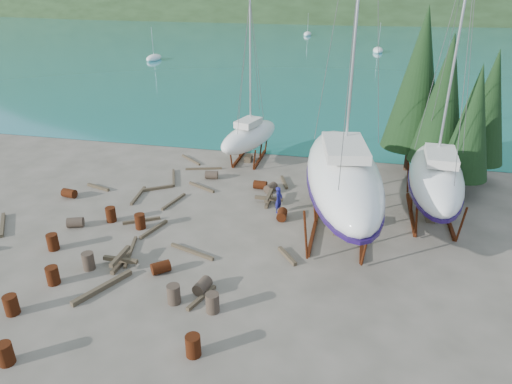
% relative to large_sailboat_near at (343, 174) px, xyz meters
% --- Properties ---
extents(ground, '(600.00, 600.00, 0.00)m').
position_rel_large_sailboat_near_xyz_m(ground, '(-6.63, -3.89, -3.28)').
color(ground, '#565043').
rests_on(ground, ground).
extents(bay_water, '(700.00, 700.00, 0.00)m').
position_rel_large_sailboat_near_xyz_m(bay_water, '(-6.63, 311.11, -3.28)').
color(bay_water, '#18727B').
rests_on(bay_water, ground).
extents(far_hill, '(800.00, 360.00, 110.00)m').
position_rel_large_sailboat_near_xyz_m(far_hill, '(-6.63, 316.11, -3.28)').
color(far_hill, '#1F3018').
rests_on(far_hill, ground).
extents(far_house_left, '(6.60, 5.60, 5.60)m').
position_rel_large_sailboat_near_xyz_m(far_house_left, '(-66.63, 186.11, -0.36)').
color(far_house_left, beige).
rests_on(far_house_left, ground).
extents(far_house_center, '(6.60, 5.60, 5.60)m').
position_rel_large_sailboat_near_xyz_m(far_house_center, '(-26.63, 186.11, -0.36)').
color(far_house_center, beige).
rests_on(far_house_center, ground).
extents(far_house_right, '(6.60, 5.60, 5.60)m').
position_rel_large_sailboat_near_xyz_m(far_house_right, '(23.37, 186.11, -0.36)').
color(far_house_right, beige).
rests_on(far_house_right, ground).
extents(cypress_near_right, '(3.60, 3.60, 10.00)m').
position_rel_large_sailboat_near_xyz_m(cypress_near_right, '(5.87, 8.11, 2.51)').
color(cypress_near_right, black).
rests_on(cypress_near_right, ground).
extents(cypress_mid_right, '(3.06, 3.06, 8.50)m').
position_rel_large_sailboat_near_xyz_m(cypress_mid_right, '(7.37, 6.11, 1.64)').
color(cypress_mid_right, black).
rests_on(cypress_mid_right, ground).
extents(cypress_back_left, '(4.14, 4.14, 11.50)m').
position_rel_large_sailboat_near_xyz_m(cypress_back_left, '(4.37, 10.11, 3.38)').
color(cypress_back_left, black).
rests_on(cypress_back_left, ground).
extents(cypress_far_right, '(3.24, 3.24, 9.00)m').
position_rel_large_sailboat_near_xyz_m(cypress_far_right, '(8.87, 9.11, 1.93)').
color(cypress_far_right, black).
rests_on(cypress_far_right, ground).
extents(moored_boat_left, '(2.00, 5.00, 6.05)m').
position_rel_large_sailboat_near_xyz_m(moored_boat_left, '(-36.63, 56.11, -2.90)').
color(moored_boat_left, white).
rests_on(moored_boat_left, ground).
extents(moored_boat_mid, '(2.00, 5.00, 6.05)m').
position_rel_large_sailboat_near_xyz_m(moored_boat_mid, '(3.37, 76.11, -2.90)').
color(moored_boat_mid, white).
rests_on(moored_boat_mid, ground).
extents(moored_boat_far, '(2.00, 5.00, 6.05)m').
position_rel_large_sailboat_near_xyz_m(moored_boat_far, '(-14.63, 106.11, -2.90)').
color(moored_boat_far, white).
rests_on(moored_boat_far, ground).
extents(large_sailboat_near, '(5.88, 13.41, 20.41)m').
position_rel_large_sailboat_near_xyz_m(large_sailboat_near, '(0.00, 0.00, 0.00)').
color(large_sailboat_near, white).
rests_on(large_sailboat_near, ground).
extents(large_sailboat_far, '(3.53, 10.21, 15.90)m').
position_rel_large_sailboat_near_xyz_m(large_sailboat_far, '(5.19, 2.54, -0.68)').
color(large_sailboat_far, white).
rests_on(large_sailboat_far, ground).
extents(small_sailboat_shore, '(4.29, 7.78, 11.87)m').
position_rel_large_sailboat_near_xyz_m(small_sailboat_shore, '(-7.52, 9.59, -1.33)').
color(small_sailboat_shore, white).
rests_on(small_sailboat_shore, ground).
extents(worker, '(0.55, 0.69, 1.66)m').
position_rel_large_sailboat_near_xyz_m(worker, '(-3.67, 1.13, -2.45)').
color(worker, navy).
rests_on(worker, ground).
extents(drum_0, '(0.58, 0.58, 0.88)m').
position_rel_large_sailboat_near_xyz_m(drum_0, '(-14.38, -5.69, -2.84)').
color(drum_0, '#521B0E').
rests_on(drum_0, ground).
extents(drum_1, '(0.74, 0.97, 0.58)m').
position_rel_large_sailboat_near_xyz_m(drum_1, '(-5.62, -7.37, -2.99)').
color(drum_1, '#2D2823').
rests_on(drum_1, ground).
extents(drum_2, '(0.94, 0.68, 0.58)m').
position_rel_large_sailboat_near_xyz_m(drum_2, '(-17.31, 0.20, -2.99)').
color(drum_2, '#521B0E').
rests_on(drum_2, ground).
extents(drum_3, '(0.58, 0.58, 0.88)m').
position_rel_large_sailboat_near_xyz_m(drum_3, '(-11.20, -13.04, -2.84)').
color(drum_3, '#521B0E').
rests_on(drum_3, ground).
extents(drum_4, '(0.90, 0.61, 0.58)m').
position_rel_large_sailboat_near_xyz_m(drum_4, '(-5.50, 4.27, -2.99)').
color(drum_4, '#521B0E').
rests_on(drum_4, ground).
extents(drum_5, '(0.58, 0.58, 0.88)m').
position_rel_large_sailboat_near_xyz_m(drum_5, '(-6.57, -8.41, -2.84)').
color(drum_5, '#2D2823').
rests_on(drum_5, ground).
extents(drum_6, '(0.64, 0.92, 0.58)m').
position_rel_large_sailboat_near_xyz_m(drum_6, '(-3.32, 0.28, -2.99)').
color(drum_6, '#521B0E').
rests_on(drum_6, ground).
extents(drum_7, '(0.58, 0.58, 0.88)m').
position_rel_large_sailboat_near_xyz_m(drum_7, '(-4.69, -11.15, -2.84)').
color(drum_7, '#521B0E').
rests_on(drum_7, ground).
extents(drum_8, '(0.58, 0.58, 0.88)m').
position_rel_large_sailboat_near_xyz_m(drum_8, '(-13.00, -2.18, -2.84)').
color(drum_8, '#521B0E').
rests_on(drum_8, ground).
extents(drum_9, '(0.95, 0.68, 0.58)m').
position_rel_large_sailboat_near_xyz_m(drum_9, '(-9.26, 5.23, -2.99)').
color(drum_9, '#2D2823').
rests_on(drum_9, ground).
extents(drum_10, '(0.58, 0.58, 0.88)m').
position_rel_large_sailboat_near_xyz_m(drum_10, '(-12.53, -8.34, -2.84)').
color(drum_10, '#521B0E').
rests_on(drum_10, ground).
extents(drum_11, '(0.87, 1.03, 0.58)m').
position_rel_large_sailboat_near_xyz_m(drum_11, '(-4.72, 3.96, -2.99)').
color(drum_11, '#2D2823').
rests_on(drum_11, ground).
extents(drum_12, '(1.05, 1.01, 0.58)m').
position_rel_large_sailboat_near_xyz_m(drum_12, '(-8.05, -6.42, -2.99)').
color(drum_12, '#521B0E').
rests_on(drum_12, ground).
extents(drum_13, '(0.58, 0.58, 0.88)m').
position_rel_large_sailboat_near_xyz_m(drum_13, '(-12.92, -10.60, -2.84)').
color(drum_13, '#521B0E').
rests_on(drum_13, ground).
extents(drum_14, '(0.58, 0.58, 0.88)m').
position_rel_large_sailboat_near_xyz_m(drum_14, '(-10.97, -2.58, -2.84)').
color(drum_14, '#521B0E').
rests_on(drum_14, ground).
extents(drum_15, '(1.02, 0.84, 0.58)m').
position_rel_large_sailboat_near_xyz_m(drum_15, '(-14.64, -3.27, -2.99)').
color(drum_15, '#2D2823').
rests_on(drum_15, ground).
extents(drum_16, '(0.58, 0.58, 0.88)m').
position_rel_large_sailboat_near_xyz_m(drum_16, '(-11.59, -6.89, -2.84)').
color(drum_16, '#2D2823').
rests_on(drum_16, ground).
extents(drum_17, '(0.58, 0.58, 0.88)m').
position_rel_large_sailboat_near_xyz_m(drum_17, '(-4.75, -8.60, -2.84)').
color(drum_17, '#2D2823').
rests_on(drum_17, ground).
extents(timber_0, '(2.63, 0.90, 0.14)m').
position_rel_large_sailboat_near_xyz_m(timber_0, '(-10.38, 6.81, -3.21)').
color(timber_0, brown).
rests_on(timber_0, ground).
extents(timber_1, '(1.19, 1.48, 0.19)m').
position_rel_large_sailboat_near_xyz_m(timber_1, '(-2.34, -3.78, -3.19)').
color(timber_1, brown).
rests_on(timber_1, ground).
extents(timber_2, '(1.92, 0.76, 0.19)m').
position_rel_large_sailboat_near_xyz_m(timber_2, '(-16.25, 1.89, -3.19)').
color(timber_2, brown).
rests_on(timber_2, ground).
extents(timber_3, '(0.95, 2.84, 0.15)m').
position_rel_large_sailboat_near_xyz_m(timber_3, '(-10.31, -5.12, -3.21)').
color(timber_3, brown).
rests_on(timber_3, ground).
extents(timber_4, '(0.78, 2.20, 0.17)m').
position_rel_large_sailboat_near_xyz_m(timber_4, '(-10.12, -2.69, -3.20)').
color(timber_4, brown).
rests_on(timber_4, ground).
extents(timber_5, '(2.63, 1.05, 0.16)m').
position_rel_large_sailboat_near_xyz_m(timber_5, '(-7.21, -4.43, -3.20)').
color(timber_5, brown).
rests_on(timber_5, ground).
extents(timber_6, '(0.86, 1.97, 0.19)m').
position_rel_large_sailboat_near_xyz_m(timber_6, '(-4.07, 5.53, -3.19)').
color(timber_6, brown).
rests_on(timber_6, ground).
extents(timber_7, '(0.80, 1.87, 0.17)m').
position_rel_large_sailboat_near_xyz_m(timber_7, '(-5.48, -7.95, -3.20)').
color(timber_7, brown).
rests_on(timber_7, ground).
extents(timber_8, '(1.82, 1.32, 0.19)m').
position_rel_large_sailboat_near_xyz_m(timber_8, '(-12.25, 2.64, -3.19)').
color(timber_8, brown).
rests_on(timber_8, ground).
extents(timber_9, '(2.12, 1.79, 0.15)m').
position_rel_large_sailboat_near_xyz_m(timber_9, '(-11.98, 8.37, -3.21)').
color(timber_9, brown).
rests_on(timber_9, ground).
extents(timber_10, '(2.16, 1.26, 0.16)m').
position_rel_large_sailboat_near_xyz_m(timber_10, '(-9.42, 3.49, -3.20)').
color(timber_10, brown).
rests_on(timber_10, ground).
extents(timber_11, '(0.68, 2.47, 0.15)m').
position_rel_large_sailboat_near_xyz_m(timber_11, '(-10.40, 0.95, -3.21)').
color(timber_11, brown).
rests_on(timber_11, ground).
extents(timber_12, '(1.93, 1.27, 0.17)m').
position_rel_large_sailboat_near_xyz_m(timber_12, '(-11.25, -1.88, -3.20)').
color(timber_12, brown).
rests_on(timber_12, ground).
extents(timber_14, '(1.93, 2.44, 0.18)m').
position_rel_large_sailboat_near_xyz_m(timber_14, '(-18.80, -4.12, -3.19)').
color(timber_14, brown).
rests_on(timber_14, ground).
extents(timber_15, '(1.30, 2.88, 0.15)m').
position_rel_large_sailboat_near_xyz_m(timber_15, '(-11.92, 4.67, -3.21)').
color(timber_15, brown).
rests_on(timber_15, ground).
extents(timber_16, '(1.54, 2.91, 0.23)m').
position_rel_large_sailboat_near_xyz_m(timber_16, '(-10.10, -8.26, -3.17)').
color(timber_16, brown).
rests_on(timber_16, ground).
extents(timber_17, '(0.49, 2.64, 0.16)m').
position_rel_large_sailboat_near_xyz_m(timber_17, '(-13.01, 1.28, -3.20)').
color(timber_17, brown).
rests_on(timber_17, ground).
extents(timber_pile_fore, '(1.80, 1.80, 0.60)m').
position_rel_large_sailboat_near_xyz_m(timber_pile_fore, '(-10.25, -6.24, -2.98)').
color(timber_pile_fore, brown).
rests_on(timber_pile_fore, ground).
extents(timber_pile_aft, '(1.80, 1.80, 0.60)m').
position_rel_large_sailboat_near_xyz_m(timber_pile_aft, '(-4.51, 2.29, -2.98)').
color(timber_pile_aft, brown).
rests_on(timber_pile_aft, ground).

